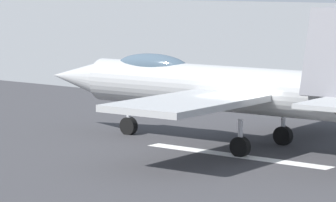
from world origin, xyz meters
TOP-DOWN VIEW (x-y plane):
  - ground_plane at (0.00, 0.00)m, footprint 400.00×400.00m
  - runway_strip at (-0.02, 0.00)m, footprint 240.00×26.00m
  - fighter_jet at (1.85, -1.51)m, footprint 16.77×13.91m

SIDE VIEW (x-z plane):
  - ground_plane at x=0.00m, z-range 0.00..0.00m
  - runway_strip at x=-0.02m, z-range 0.00..0.02m
  - fighter_jet at x=1.85m, z-range -0.41..5.16m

